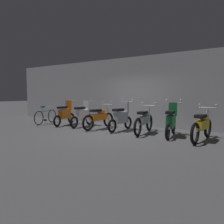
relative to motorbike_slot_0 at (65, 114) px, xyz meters
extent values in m
plane|color=#4C4C4F|center=(3.06, -0.66, -0.52)|extent=(80.00, 80.00, 0.00)
cube|color=#ADADB2|center=(3.06, 1.70, 1.08)|extent=(16.00, 0.30, 3.20)
torus|color=black|center=(-0.09, 0.53, -0.26)|extent=(0.18, 0.54, 0.53)
torus|color=black|center=(0.10, -0.61, -0.26)|extent=(0.18, 0.54, 0.53)
cube|color=orange|center=(0.01, -0.04, 0.01)|extent=(0.34, 0.76, 0.44)
cube|color=orange|center=(-0.05, 0.30, 0.41)|extent=(0.30, 0.17, 0.48)
cube|color=black|center=(0.03, -0.20, 0.33)|extent=(0.32, 0.55, 0.10)
cylinder|color=#B7BABF|center=(-0.08, 0.44, 0.63)|extent=(0.56, 0.13, 0.04)
cylinder|color=#B7BABF|center=(-0.08, 0.48, 0.16)|extent=(0.08, 0.16, 0.85)
sphere|color=silver|center=(-0.08, 0.48, 0.48)|extent=(0.12, 0.12, 0.12)
cube|color=white|center=(0.10, -0.58, -0.16)|extent=(0.16, 0.04, 0.10)
torus|color=black|center=(1.01, 0.63, -0.26)|extent=(0.11, 0.53, 0.53)
torus|color=black|center=(1.04, -0.52, -0.26)|extent=(0.11, 0.53, 0.53)
cube|color=silver|center=(1.02, 0.05, 0.01)|extent=(0.24, 0.74, 0.44)
cube|color=silver|center=(1.01, 0.40, 0.41)|extent=(0.28, 0.13, 0.48)
cube|color=black|center=(1.03, -0.11, 0.33)|extent=(0.26, 0.53, 0.10)
cylinder|color=#B7BABF|center=(1.01, 0.53, 0.63)|extent=(0.56, 0.05, 0.04)
cylinder|color=#B7BABF|center=(1.01, 0.58, 0.16)|extent=(0.06, 0.15, 0.85)
sphere|color=silver|center=(1.01, 0.58, 0.48)|extent=(0.12, 0.12, 0.12)
cube|color=white|center=(1.04, -0.50, -0.16)|extent=(0.16, 0.02, 0.10)
torus|color=black|center=(2.12, 0.57, -0.20)|extent=(0.16, 0.66, 0.65)
torus|color=black|center=(1.97, -0.72, -0.20)|extent=(0.16, 0.66, 0.65)
cube|color=orange|center=(2.04, -0.07, -0.01)|extent=(0.31, 0.85, 0.28)
ellipsoid|color=orange|center=(2.06, 0.08, 0.21)|extent=(0.31, 0.47, 0.22)
cube|color=black|center=(2.02, -0.25, 0.27)|extent=(0.30, 0.54, 0.10)
cylinder|color=#B7BABF|center=(2.10, 0.47, 0.49)|extent=(0.56, 0.10, 0.04)
sphere|color=#B7BABF|center=(1.85, 0.50, 0.59)|extent=(0.07, 0.07, 0.07)
sphere|color=#B7BABF|center=(2.36, 0.44, 0.59)|extent=(0.07, 0.07, 0.07)
cylinder|color=#B7BABF|center=(2.11, 0.52, 0.12)|extent=(0.07, 0.16, 0.65)
sphere|color=silver|center=(2.11, 0.52, 0.34)|extent=(0.12, 0.12, 0.12)
cube|color=white|center=(1.97, -0.69, -0.10)|extent=(0.16, 0.03, 0.10)
torus|color=black|center=(3.11, 0.57, -0.26)|extent=(0.14, 0.54, 0.53)
torus|color=black|center=(3.01, -0.57, -0.26)|extent=(0.14, 0.54, 0.53)
cube|color=#9EA0A8|center=(3.06, 0.00, 0.01)|extent=(0.28, 0.75, 0.44)
cube|color=#9EA0A8|center=(3.09, 0.34, 0.41)|extent=(0.29, 0.14, 0.48)
cube|color=black|center=(3.04, -0.16, 0.33)|extent=(0.29, 0.54, 0.10)
cylinder|color=#B7BABF|center=(3.10, 0.48, 0.63)|extent=(0.56, 0.09, 0.04)
sphere|color=#B7BABF|center=(2.84, 0.50, 0.73)|extent=(0.07, 0.07, 0.07)
sphere|color=#B7BABF|center=(3.36, 0.46, 0.73)|extent=(0.07, 0.07, 0.07)
cylinder|color=#B7BABF|center=(3.11, 0.53, 0.16)|extent=(0.07, 0.15, 0.85)
sphere|color=silver|center=(3.11, 0.53, 0.48)|extent=(0.12, 0.12, 0.12)
cube|color=white|center=(3.01, -0.55, -0.16)|extent=(0.16, 0.03, 0.10)
torus|color=black|center=(4.04, 0.62, -0.20)|extent=(0.12, 0.65, 0.65)
torus|color=black|center=(4.11, -0.67, -0.20)|extent=(0.12, 0.65, 0.65)
cube|color=#9EA0A8|center=(4.08, -0.02, -0.01)|extent=(0.26, 0.84, 0.28)
ellipsoid|color=#9EA0A8|center=(4.07, 0.13, 0.21)|extent=(0.28, 0.45, 0.22)
cube|color=black|center=(4.08, -0.21, 0.27)|extent=(0.26, 0.53, 0.10)
cylinder|color=#B7BABF|center=(4.05, 0.52, 0.49)|extent=(0.56, 0.06, 0.04)
sphere|color=#B7BABF|center=(3.79, 0.51, 0.59)|extent=(0.07, 0.07, 0.07)
sphere|color=#B7BABF|center=(4.31, 0.53, 0.59)|extent=(0.07, 0.07, 0.07)
cylinder|color=#B7BABF|center=(4.05, 0.57, 0.12)|extent=(0.06, 0.16, 0.65)
sphere|color=silver|center=(4.05, 0.57, 0.34)|extent=(0.12, 0.12, 0.12)
cube|color=white|center=(4.11, -0.65, -0.10)|extent=(0.16, 0.02, 0.10)
torus|color=black|center=(5.04, 0.50, -0.26)|extent=(0.14, 0.54, 0.53)
torus|color=black|center=(5.14, -0.64, -0.26)|extent=(0.14, 0.54, 0.53)
cube|color=#197238|center=(5.09, -0.07, 0.01)|extent=(0.29, 0.75, 0.44)
cube|color=#197238|center=(5.06, 0.28, 0.41)|extent=(0.29, 0.14, 0.48)
cube|color=black|center=(5.11, -0.23, 0.33)|extent=(0.29, 0.54, 0.10)
cylinder|color=#B7BABF|center=(5.05, 0.41, 0.63)|extent=(0.56, 0.09, 0.04)
sphere|color=#B7BABF|center=(4.79, 0.39, 0.73)|extent=(0.07, 0.07, 0.07)
sphere|color=#B7BABF|center=(5.31, 0.44, 0.73)|extent=(0.07, 0.07, 0.07)
cylinder|color=#B7BABF|center=(5.04, 0.46, 0.16)|extent=(0.07, 0.15, 0.85)
sphere|color=silver|center=(5.04, 0.46, 0.48)|extent=(0.12, 0.12, 0.12)
cube|color=white|center=(5.14, -0.62, -0.16)|extent=(0.16, 0.03, 0.10)
torus|color=black|center=(6.21, 0.42, -0.20)|extent=(0.19, 0.66, 0.65)
torus|color=black|center=(6.00, -0.86, -0.20)|extent=(0.19, 0.66, 0.65)
cube|color=gold|center=(6.11, -0.22, -0.01)|extent=(0.35, 0.86, 0.28)
ellipsoid|color=gold|center=(6.13, -0.07, 0.21)|extent=(0.33, 0.48, 0.22)
cube|color=black|center=(6.08, -0.40, 0.27)|extent=(0.32, 0.55, 0.10)
cylinder|color=#B7BABF|center=(6.20, 0.32, 0.49)|extent=(0.56, 0.13, 0.04)
sphere|color=#B7BABF|center=(5.94, 0.36, 0.59)|extent=(0.07, 0.07, 0.07)
sphere|color=#B7BABF|center=(6.45, 0.27, 0.59)|extent=(0.07, 0.07, 0.07)
cylinder|color=#B7BABF|center=(6.21, 0.37, 0.12)|extent=(0.08, 0.17, 0.65)
sphere|color=silver|center=(6.21, 0.37, 0.34)|extent=(0.12, 0.12, 0.12)
cube|color=white|center=(6.01, -0.84, -0.10)|extent=(0.16, 0.04, 0.10)
torus|color=black|center=(-1.26, 0.33, -0.18)|extent=(0.19, 0.67, 0.68)
torus|color=black|center=(-1.03, -0.69, -0.18)|extent=(0.19, 0.67, 0.68)
cylinder|color=teal|center=(-1.14, -0.18, 0.12)|extent=(0.18, 0.67, 0.04)
cylinder|color=teal|center=(-1.10, -0.39, 0.22)|extent=(0.03, 0.03, 0.22)
cube|color=black|center=(-1.10, -0.39, 0.34)|extent=(0.15, 0.24, 0.05)
cylinder|color=#B7BABF|center=(-1.23, 0.21, 0.30)|extent=(0.49, 0.14, 0.03)
cylinder|color=black|center=(-1.13, -0.23, -0.34)|extent=(0.14, 0.12, 0.10)
camera|label=1|loc=(6.93, -7.06, 0.92)|focal=32.23mm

